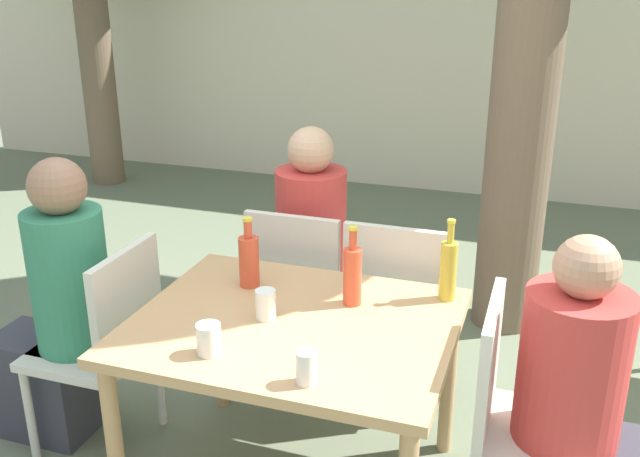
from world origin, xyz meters
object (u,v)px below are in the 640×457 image
at_px(patio_chair_1, 519,413).
at_px(soda_bottle_0, 249,260).
at_px(patio_chair_3, 397,301).
at_px(oil_cruet_2, 448,269).
at_px(drinking_glass_2, 266,304).
at_px(person_seated_0, 58,319).
at_px(person_seated_1, 594,425).
at_px(person_seated_2, 317,260).
at_px(patio_chair_2, 301,287).
at_px(soda_bottle_1, 352,274).
at_px(patio_chair_0, 107,338).
at_px(drinking_glass_1, 306,367).
at_px(drinking_glass_0, 209,339).
at_px(dining_table_front, 294,342).

distance_m(patio_chair_1, soda_bottle_0, 1.15).
height_order(patio_chair_3, oil_cruet_2, oil_cruet_2).
bearing_deg(patio_chair_1, drinking_glass_2, 90.76).
relative_size(person_seated_0, person_seated_1, 1.07).
bearing_deg(patio_chair_3, person_seated_1, 139.18).
relative_size(patio_chair_1, drinking_glass_2, 8.20).
relative_size(person_seated_2, drinking_glass_2, 11.27).
bearing_deg(person_seated_2, patio_chair_3, 153.38).
height_order(patio_chair_2, person_seated_0, person_seated_0).
xyz_separation_m(patio_chair_1, soda_bottle_1, (-0.65, 0.20, 0.34)).
bearing_deg(soda_bottle_1, patio_chair_0, -168.23).
relative_size(person_seated_1, oil_cruet_2, 3.63).
bearing_deg(drinking_glass_2, patio_chair_3, 65.06).
bearing_deg(patio_chair_1, drinking_glass_1, 120.27).
bearing_deg(soda_bottle_1, drinking_glass_1, -87.99).
bearing_deg(person_seated_0, soda_bottle_0, 106.48).
relative_size(patio_chair_3, drinking_glass_2, 8.20).
bearing_deg(patio_chair_1, patio_chair_0, 90.00).
bearing_deg(drinking_glass_0, soda_bottle_0, 99.68).
xyz_separation_m(patio_chair_0, person_seated_0, (-0.23, -0.00, 0.05)).
distance_m(dining_table_front, patio_chair_2, 0.75).
bearing_deg(soda_bottle_0, patio_chair_0, -157.00).
relative_size(patio_chair_2, oil_cruet_2, 2.81).
height_order(patio_chair_0, drinking_glass_0, patio_chair_0).
bearing_deg(drinking_glass_0, oil_cruet_2, 44.30).
distance_m(patio_chair_0, patio_chair_2, 0.91).
relative_size(patio_chair_2, person_seated_2, 0.73).
bearing_deg(dining_table_front, patio_chair_3, 71.84).
relative_size(patio_chair_2, soda_bottle_1, 2.92).
xyz_separation_m(soda_bottle_0, drinking_glass_1, (0.45, -0.60, -0.06)).
relative_size(patio_chair_1, patio_chair_3, 1.00).
xyz_separation_m(patio_chair_3, person_seated_2, (-0.46, 0.23, 0.04)).
height_order(person_seated_0, soda_bottle_0, person_seated_0).
xyz_separation_m(soda_bottle_0, oil_cruet_2, (0.77, 0.13, 0.01)).
relative_size(dining_table_front, drinking_glass_0, 10.79).
distance_m(patio_chair_2, drinking_glass_0, 1.04).
distance_m(soda_bottle_0, soda_bottle_1, 0.43).
relative_size(person_seated_1, person_seated_2, 0.94).
bearing_deg(drinking_glass_2, person_seated_0, 179.26).
xyz_separation_m(patio_chair_2, drinking_glass_0, (0.05, -1.01, 0.27)).
bearing_deg(drinking_glass_0, drinking_glass_2, 74.69).
xyz_separation_m(soda_bottle_0, drinking_glass_2, (0.17, -0.24, -0.06)).
distance_m(dining_table_front, patio_chair_3, 0.75).
bearing_deg(patio_chair_1, soda_bottle_1, 72.69).
height_order(patio_chair_0, soda_bottle_0, soda_bottle_0).
bearing_deg(person_seated_2, drinking_glass_2, 97.74).
relative_size(dining_table_front, person_seated_2, 0.93).
height_order(patio_chair_3, soda_bottle_1, soda_bottle_1).
distance_m(person_seated_0, soda_bottle_1, 1.26).
bearing_deg(patio_chair_2, patio_chair_1, 145.91).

